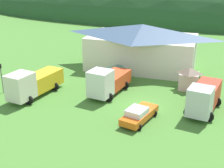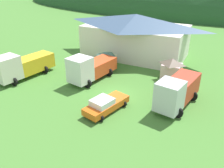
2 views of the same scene
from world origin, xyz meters
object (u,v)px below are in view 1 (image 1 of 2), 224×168
(heavy_rig_white, at_px, (108,81))
(tow_truck_silver, at_px, (204,97))
(heavy_rig_striped, at_px, (33,83))
(depot_building, at_px, (142,46))
(play_shed_pink, at_px, (189,78))
(service_pickup_orange, at_px, (139,114))
(play_shed_cream, at_px, (118,73))
(traffic_cone_near_pickup, at_px, (97,98))
(traffic_cone_mid_row, at_px, (198,118))
(traffic_light_west, at_px, (1,75))

(heavy_rig_white, height_order, tow_truck_silver, heavy_rig_white)
(heavy_rig_striped, bearing_deg, tow_truck_silver, 105.73)
(depot_building, bearing_deg, play_shed_pink, -41.35)
(depot_building, distance_m, tow_truck_silver, 16.94)
(heavy_rig_striped, xyz_separation_m, service_pickup_orange, (13.97, -2.38, -0.99))
(service_pickup_orange, bearing_deg, play_shed_cream, -138.19)
(service_pickup_orange, height_order, traffic_cone_near_pickup, service_pickup_orange)
(play_shed_pink, bearing_deg, traffic_cone_near_pickup, -148.75)
(heavy_rig_striped, xyz_separation_m, tow_truck_silver, (20.24, 1.98, 0.05))
(depot_building, height_order, heavy_rig_striped, depot_building)
(traffic_cone_near_pickup, relative_size, traffic_cone_mid_row, 1.01)
(depot_building, height_order, heavy_rig_white, depot_building)
(play_shed_pink, distance_m, traffic_cone_near_pickup, 12.35)
(heavy_rig_striped, bearing_deg, play_shed_cream, 145.54)
(tow_truck_silver, distance_m, traffic_cone_mid_row, 2.47)
(heavy_rig_striped, distance_m, heavy_rig_white, 9.22)
(depot_building, height_order, traffic_cone_near_pickup, depot_building)
(traffic_light_west, xyz_separation_m, traffic_cone_near_pickup, (11.98, 2.27, -2.40))
(traffic_cone_near_pickup, height_order, traffic_cone_mid_row, traffic_cone_near_pickup)
(play_shed_cream, height_order, traffic_light_west, traffic_light_west)
(depot_building, distance_m, heavy_rig_white, 12.28)
(play_shed_cream, height_order, traffic_cone_near_pickup, play_shed_cream)
(play_shed_cream, height_order, traffic_cone_mid_row, play_shed_cream)
(depot_building, height_order, traffic_cone_mid_row, depot_building)
(play_shed_cream, distance_m, traffic_cone_near_pickup, 6.49)
(depot_building, bearing_deg, traffic_cone_mid_row, -57.01)
(depot_building, distance_m, play_shed_cream, 7.61)
(heavy_rig_white, distance_m, service_pickup_orange, 8.00)
(service_pickup_orange, bearing_deg, traffic_cone_near_pickup, -111.02)
(traffic_cone_near_pickup, distance_m, traffic_cone_mid_row, 12.44)
(heavy_rig_striped, height_order, service_pickup_orange, heavy_rig_striped)
(service_pickup_orange, bearing_deg, heavy_rig_white, -122.74)
(depot_building, bearing_deg, traffic_light_west, -132.89)
(heavy_rig_white, bearing_deg, traffic_light_west, -64.65)
(heavy_rig_white, relative_size, service_pickup_orange, 1.38)
(depot_building, bearing_deg, service_pickup_orange, -77.92)
(heavy_rig_white, bearing_deg, traffic_cone_mid_row, 84.89)
(play_shed_cream, distance_m, service_pickup_orange, 12.21)
(play_shed_cream, distance_m, heavy_rig_striped, 11.88)
(traffic_light_west, bearing_deg, traffic_cone_near_pickup, 10.71)
(heavy_rig_white, xyz_separation_m, tow_truck_silver, (11.68, -1.46, 0.08))
(play_shed_cream, relative_size, play_shed_pink, 0.90)
(play_shed_pink, xyz_separation_m, service_pickup_orange, (-4.13, -10.86, -0.72))
(play_shed_cream, relative_size, heavy_rig_striped, 0.32)
(play_shed_cream, height_order, heavy_rig_striped, heavy_rig_striped)
(heavy_rig_striped, height_order, heavy_rig_white, heavy_rig_white)
(play_shed_cream, bearing_deg, play_shed_pink, 0.19)
(tow_truck_silver, height_order, traffic_cone_mid_row, tow_truck_silver)
(heavy_rig_striped, relative_size, tow_truck_silver, 1.15)
(tow_truck_silver, bearing_deg, depot_building, -133.10)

